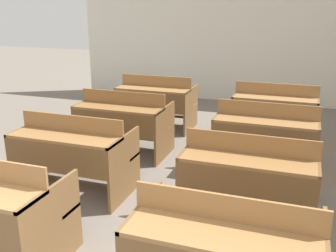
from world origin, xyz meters
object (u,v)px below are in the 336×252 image
(bench_second_left, at_px, (73,152))
(bench_back_right, at_px, (275,111))
(bench_third_left, at_px, (123,121))
(bench_third_right, at_px, (265,136))
(bench_back_left, at_px, (156,101))
(bench_second_right, at_px, (248,177))

(bench_second_left, xyz_separation_m, bench_back_right, (1.90, 2.48, 0.00))
(bench_third_left, height_order, bench_third_right, same)
(bench_third_right, xyz_separation_m, bench_back_left, (-1.89, 1.25, 0.00))
(bench_second_left, bearing_deg, bench_back_left, 89.99)
(bench_second_right, distance_m, bench_third_right, 1.26)
(bench_second_right, distance_m, bench_back_right, 2.50)
(bench_third_left, bearing_deg, bench_back_left, 90.06)
(bench_second_right, distance_m, bench_third_left, 2.25)
(bench_second_left, distance_m, bench_third_right, 2.26)
(bench_third_left, xyz_separation_m, bench_back_right, (1.90, 1.24, 0.00))
(bench_third_right, xyz_separation_m, bench_back_right, (0.01, 1.24, 0.00))
(bench_second_right, bearing_deg, bench_second_left, 179.32)
(bench_second_left, bearing_deg, bench_third_left, 89.93)
(bench_second_right, relative_size, bench_third_left, 1.00)
(bench_second_left, distance_m, bench_third_left, 1.24)
(bench_second_right, xyz_separation_m, bench_back_right, (0.03, 2.50, 0.00))
(bench_second_left, distance_m, bench_back_left, 2.49)
(bench_third_left, bearing_deg, bench_back_right, 33.14)
(bench_second_right, relative_size, bench_third_right, 1.00)
(bench_third_left, distance_m, bench_back_left, 1.25)
(bench_back_right, bearing_deg, bench_second_left, -127.44)
(bench_second_left, xyz_separation_m, bench_second_right, (1.87, -0.02, 0.00))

